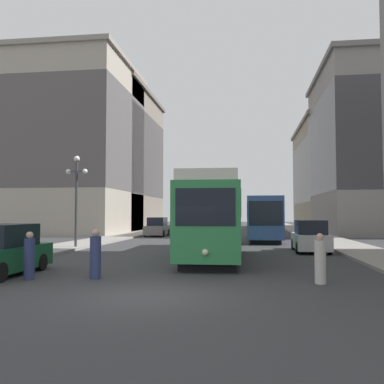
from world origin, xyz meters
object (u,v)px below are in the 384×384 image
Objects in this scene: parked_car_left_mid at (157,227)px; pedestrian_crossing_far at (320,260)px; parked_car_left_near at (1,252)px; parked_car_right_far at (310,237)px; pedestrian_crossing_near at (95,256)px; streetcar at (216,215)px; transit_bus at (264,217)px; pedestrian_on_sidewalk at (29,257)px; lamp_post_left_near at (76,187)px.

parked_car_left_mid is 28.60m from pedestrian_crossing_far.
parked_car_left_near is 16.49m from parked_car_right_far.
streetcar is at bearing -39.68° from pedestrian_crossing_near.
transit_bus reaches higher than parked_car_right_far.
parked_car_left_mid reaches higher than pedestrian_crossing_near.
streetcar is 10.71m from pedestrian_on_sidewalk.
transit_bus is 2.57× the size of parked_car_right_far.
parked_car_left_mid is at bearing -142.06° from pedestrian_crossing_far.
parked_car_left_near is 1.62m from pedestrian_on_sidewalk.
parked_car_left_near is 2.75× the size of pedestrian_crossing_near.
parked_car_left_mid is 19.50m from parked_car_right_far.
pedestrian_on_sidewalk is 12.59m from lamp_post_left_near.
streetcar reaches higher than pedestrian_crossing_near.
lamp_post_left_near is (-5.51, 11.30, 3.09)m from pedestrian_crossing_near.
pedestrian_crossing_near is (-6.44, -21.51, -1.17)m from transit_bus.
pedestrian_crossing_near is at bearing -83.56° from parked_car_left_mid.
pedestrian_crossing_far is (7.40, -0.06, -0.04)m from pedestrian_crossing_near.
parked_car_left_mid reaches higher than pedestrian_crossing_far.
transit_bus is 10.58m from parked_car_right_far.
pedestrian_crossing_near is at bearing -75.15° from pedestrian_crossing_far.
parked_car_left_near is at bearing -91.37° from parked_car_left_mid.
transit_bus is 7.37× the size of pedestrian_on_sidewalk.
transit_bus is at bearing 40.50° from lamp_post_left_near.
streetcar reaches higher than parked_car_right_far.
streetcar is 9.13× the size of pedestrian_crossing_far.
lamp_post_left_near reaches higher than pedestrian_crossing_near.
pedestrian_crossing_near reaches higher than pedestrian_on_sidewalk.
parked_car_left_near reaches higher than pedestrian_crossing_near.
pedestrian_crossing_far is (11.01, -0.33, -0.11)m from parked_car_left_near.
parked_car_left_mid is 15.46m from lamp_post_left_near.
parked_car_left_mid is (-0.00, 26.06, -0.00)m from parked_car_left_near.
parked_car_left_near reaches higher than pedestrian_crossing_far.
transit_bus is at bearing -34.56° from pedestrian_crossing_near.
parked_car_left_mid is at bearing -10.07° from pedestrian_crossing_near.
pedestrian_crossing_near is (-8.71, -11.23, -0.06)m from parked_car_right_far.
parked_car_left_near and parked_car_left_mid have the same top height.
parked_car_right_far is 15.94m from pedestrian_on_sidewalk.
pedestrian_crossing_far is at bearing 84.35° from parked_car_right_far.
parked_car_left_near is 11.02m from pedestrian_crossing_far.
pedestrian_crossing_far is at bearing -21.73° from pedestrian_on_sidewalk.
parked_car_left_near is at bearing -114.64° from transit_bus.
pedestrian_crossing_near is 7.40m from pedestrian_crossing_far.
parked_car_right_far is at bearing -52.15° from parked_car_left_mid.
parked_car_right_far reaches higher than pedestrian_on_sidewalk.
pedestrian_crossing_near is at bearing 53.20° from parked_car_right_far.
transit_bus reaches higher than parked_car_left_near.
parked_car_left_mid is 2.74× the size of pedestrian_crossing_near.
pedestrian_on_sidewalk reaches higher than pedestrian_crossing_far.
parked_car_left_near is at bearing -76.44° from pedestrian_crossing_far.
pedestrian_on_sidewalk is at bearing -72.48° from pedestrian_crossing_far.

